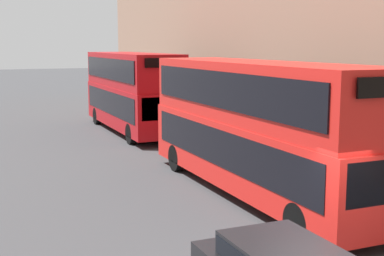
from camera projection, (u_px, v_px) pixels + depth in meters
bus_leading at (257, 122)px, 16.69m from camera, size 2.59×11.29×4.22m
bus_second_in_queue at (132, 89)px, 28.98m from camera, size 2.59×10.28×4.29m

